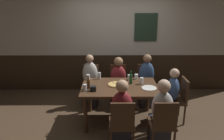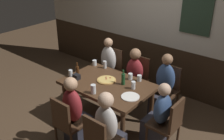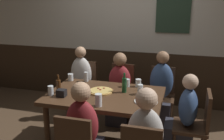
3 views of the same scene
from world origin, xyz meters
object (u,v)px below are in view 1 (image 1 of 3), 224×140
chair_mid_far (118,81)px  person_head_east (170,100)px  chair_mid_near (122,123)px  chair_right_near (163,122)px  chair_right_far (145,81)px  beer_bottle_green (131,79)px  person_left_far (90,84)px  plate_white_large (149,88)px  highball_clear (142,81)px  person_right_near (161,117)px  tumbler_water (136,77)px  tumbler_short (99,76)px  person_right_far (146,84)px  person_mid_near (122,118)px  condiment_caddy (93,88)px  chair_left_far (91,81)px  person_mid_far (118,85)px  pint_glass_stout (123,91)px  chair_head_east (178,98)px  dining_table (120,90)px  beer_glass_half (88,77)px  pizza (116,84)px  pint_glass_amber (85,88)px  beer_bottle_brown (88,84)px  pint_glass_pale (129,78)px

chair_mid_far → person_head_east: (0.97, -0.89, -0.04)m
chair_mid_near → chair_right_near: (0.63, 0.00, 0.00)m
chair_right_far → beer_bottle_green: size_ratio=3.42×
person_left_far → plate_white_large: person_left_far is taller
chair_right_far → highball_clear: (-0.20, -0.78, 0.30)m
person_right_near → tumbler_water: (-0.28, 1.12, 0.30)m
person_left_far → tumbler_short: size_ratio=8.44×
person_right_far → tumbler_short: (-1.04, -0.32, 0.31)m
person_mid_near → condiment_caddy: 0.77m
chair_mid_near → condiment_caddy: size_ratio=8.00×
chair_left_far → chair_mid_far: size_ratio=1.00×
person_right_near → beer_bottle_green: 1.02m
person_head_east → tumbler_water: (-0.62, 0.39, 0.33)m
chair_right_near → person_mid_far: 1.74m
pint_glass_stout → condiment_caddy: (-0.53, 0.15, -0.02)m
chair_left_far → person_mid_near: person_mid_near is taller
chair_head_east → condiment_caddy: bearing=-172.2°
chair_mid_near → chair_right_near: 0.63m
condiment_caddy → person_mid_near: bearing=-46.1°
chair_left_far → beer_bottle_green: 1.20m
dining_table → chair_mid_near: chair_mid_near is taller
beer_glass_half → pizza: bearing=-29.6°
person_head_east → beer_glass_half: bearing=166.7°
person_mid_near → beer_bottle_green: size_ratio=4.48×
chair_left_far → chair_head_east: size_ratio=1.00×
person_left_far → pint_glass_amber: size_ratio=9.65×
chair_mid_far → chair_right_far: 0.63m
chair_right_near → chair_head_east: bearing=60.6°
chair_head_east → person_mid_far: person_mid_far is taller
pint_glass_amber → beer_bottle_brown: (0.05, 0.11, 0.04)m
chair_right_far → beer_bottle_brown: size_ratio=3.72×
person_mid_near → plate_white_large: (0.54, 0.62, 0.26)m
pint_glass_pale → chair_head_east: bearing=-20.3°
person_mid_far → beer_glass_half: 0.79m
chair_mid_near → person_left_far: size_ratio=0.75×
beer_bottle_green → plate_white_large: (0.32, -0.24, -0.10)m
pint_glass_stout → chair_left_far: bearing=118.0°
pizza → beer_bottle_brown: size_ratio=1.34×
pint_glass_pale → condiment_caddy: pint_glass_pale is taller
beer_bottle_green → plate_white_large: beer_bottle_green is taller
chair_left_far → tumbler_short: bearing=-64.8°
person_right_far → dining_table: bearing=-130.9°
person_mid_far → chair_mid_near: bearing=-90.0°
chair_head_east → highball_clear: size_ratio=6.91×
highball_clear → pizza: bearing=-173.5°
tumbler_short → beer_bottle_green: beer_bottle_green is taller
person_right_far → plate_white_large: bearing=-96.5°
dining_table → beer_glass_half: 0.75m
person_right_far → person_head_east: bearing=-65.2°
person_mid_near → person_right_far: person_right_far is taller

